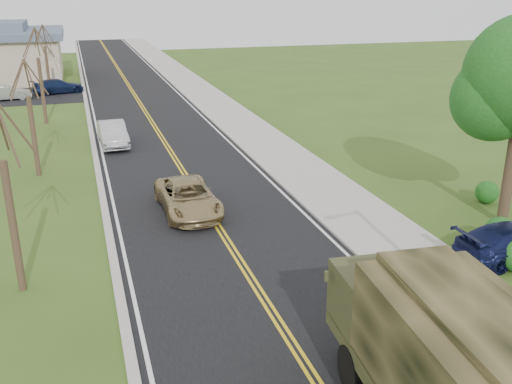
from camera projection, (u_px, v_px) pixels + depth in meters
name	position (u px, v px, depth m)	size (l,w,h in m)	color
road	(139.00, 102.00, 46.69)	(8.00, 120.00, 0.01)	black
curb_right	(189.00, 98.00, 47.85)	(0.30, 120.00, 0.12)	#9E998E
sidewalk_right	(209.00, 97.00, 48.34)	(3.20, 120.00, 0.10)	#9E998E
curb_left	(86.00, 104.00, 45.51)	(0.30, 120.00, 0.10)	#9E998E
bare_tree_a	(11.00, 211.00, 16.92)	(1.93, 2.26, 6.08)	#38281C
bare_tree_b	(33.00, 127.00, 27.73)	(1.83, 2.14, 5.73)	#38281C
bare_tree_c	(41.00, 83.00, 38.40)	(2.04, 2.39, 6.42)	#38281C
bare_tree_d	(47.00, 64.00, 49.24)	(1.88, 2.20, 5.91)	#38281C
military_truck	(456.00, 369.00, 10.82)	(3.16, 7.48, 3.63)	black
suv_champagne	(188.00, 197.00, 23.69)	(2.18, 4.72, 1.31)	tan
sedan_silver	(113.00, 134.00, 33.67)	(1.49, 4.26, 1.40)	#B9BABE
lot_car_silver	(8.00, 93.00, 47.17)	(1.27, 3.63, 1.20)	#B8B7BD
lot_car_navy	(58.00, 86.00, 50.11)	(1.77, 4.35, 1.26)	#101B3C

